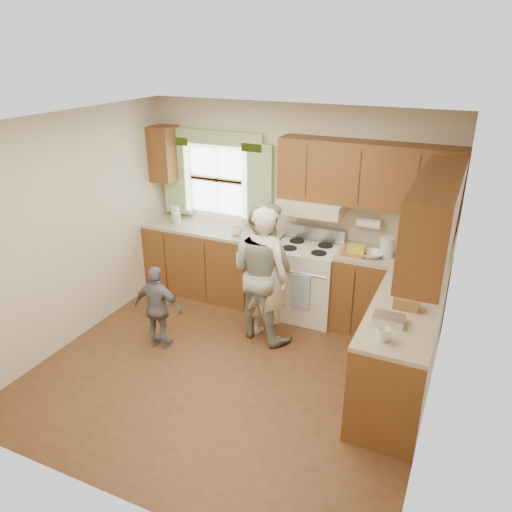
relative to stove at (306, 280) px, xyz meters
The scene contains 6 objects.
room 1.66m from the stove, 101.81° to the right, with size 3.80×3.80×3.80m.
kitchen_fixtures 0.61m from the stove, 48.83° to the right, with size 3.80×2.25×2.15m.
stove is the anchor object (origin of this frame).
woman_left 0.82m from the stove, 107.92° to the right, with size 0.58×0.38×1.59m, color silver.
woman_right 0.79m from the stove, 114.69° to the right, with size 0.78×0.61×1.61m, color #274332.
child 1.82m from the stove, 131.98° to the right, with size 0.56×0.24×0.96m, color slate.
Camera 1 is at (2.01, -3.78, 3.12)m, focal length 35.00 mm.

